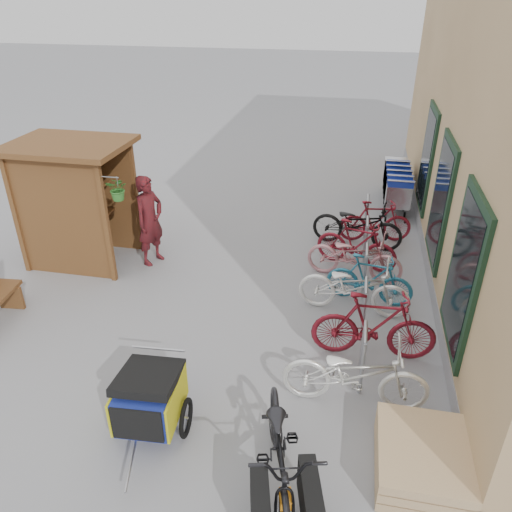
% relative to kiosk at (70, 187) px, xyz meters
% --- Properties ---
extents(ground, '(80.00, 80.00, 0.00)m').
position_rel_kiosk_xyz_m(ground, '(3.28, -2.47, -1.55)').
color(ground, gray).
extents(kiosk, '(2.49, 1.65, 2.40)m').
position_rel_kiosk_xyz_m(kiosk, '(0.00, 0.00, 0.00)').
color(kiosk, brown).
rests_on(kiosk, ground).
extents(bike_rack, '(0.05, 5.35, 0.86)m').
position_rel_kiosk_xyz_m(bike_rack, '(5.58, -0.07, -1.04)').
color(bike_rack, '#A5A8AD').
rests_on(bike_rack, ground).
extents(pallet_stack, '(1.00, 1.20, 0.40)m').
position_rel_kiosk_xyz_m(pallet_stack, '(6.28, -3.87, -1.34)').
color(pallet_stack, tan).
rests_on(pallet_stack, ground).
extents(shopping_carts, '(0.60, 2.39, 1.08)m').
position_rel_kiosk_xyz_m(shopping_carts, '(6.28, 4.18, -0.92)').
color(shopping_carts, silver).
rests_on(shopping_carts, ground).
extents(child_trailer, '(0.96, 1.60, 0.93)m').
position_rel_kiosk_xyz_m(child_trailer, '(3.05, -3.86, -1.04)').
color(child_trailer, '#1C309C').
rests_on(child_trailer, ground).
extents(cargo_bike, '(1.21, 2.20, 1.09)m').
position_rel_kiosk_xyz_m(cargo_bike, '(4.76, -4.41, -1.01)').
color(cargo_bike, black).
rests_on(cargo_bike, ground).
extents(person_kiosk, '(0.64, 0.77, 1.80)m').
position_rel_kiosk_xyz_m(person_kiosk, '(1.44, 0.20, -0.65)').
color(person_kiosk, maroon).
rests_on(person_kiosk, ground).
extents(bike_0, '(1.91, 0.70, 1.00)m').
position_rel_kiosk_xyz_m(bike_0, '(5.49, -2.92, -1.05)').
color(bike_0, white).
rests_on(bike_0, ground).
extents(bike_1, '(1.84, 0.61, 1.09)m').
position_rel_kiosk_xyz_m(bike_1, '(5.72, -1.89, -1.01)').
color(bike_1, maroon).
rests_on(bike_1, ground).
extents(bike_2, '(1.90, 0.78, 0.97)m').
position_rel_kiosk_xyz_m(bike_2, '(5.40, -0.77, -1.06)').
color(bike_2, white).
rests_on(bike_2, ground).
extents(bike_3, '(1.54, 0.63, 0.90)m').
position_rel_kiosk_xyz_m(bike_3, '(5.66, -0.41, -1.10)').
color(bike_3, '#236D8C').
rests_on(bike_3, ground).
extents(bike_4, '(1.86, 0.90, 0.94)m').
position_rel_kiosk_xyz_m(bike_4, '(5.38, 0.35, -1.08)').
color(bike_4, '#C78186').
rests_on(bike_4, ground).
extents(bike_5, '(1.67, 0.88, 0.97)m').
position_rel_kiosk_xyz_m(bike_5, '(5.40, 0.81, -1.07)').
color(bike_5, maroon).
rests_on(bike_5, ground).
extents(bike_6, '(1.96, 0.94, 0.99)m').
position_rel_kiosk_xyz_m(bike_6, '(5.39, 1.72, -1.06)').
color(bike_6, black).
rests_on(bike_6, ground).
extents(bike_7, '(1.59, 0.69, 0.93)m').
position_rel_kiosk_xyz_m(bike_7, '(5.77, 2.02, -1.09)').
color(bike_7, maroon).
rests_on(bike_7, ground).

